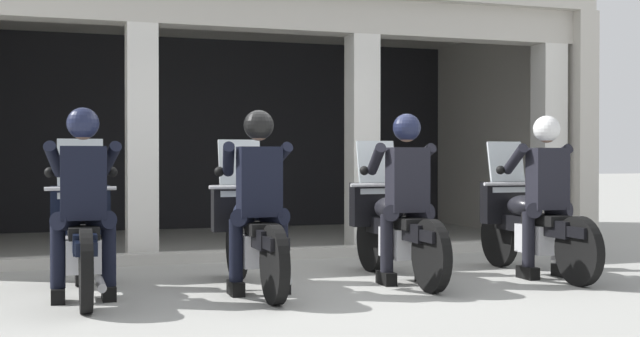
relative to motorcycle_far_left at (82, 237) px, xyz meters
name	(u,v)px	position (x,y,z in m)	size (l,w,h in m)	color
ground_plane	(252,250)	(2.17, 2.90, -0.50)	(80.00, 80.00, 0.00)	#999993
station_building	(220,96)	(2.11, 4.68, 1.59)	(9.30, 4.55, 3.31)	black
kerb_strip	(267,254)	(2.11, 1.90, -0.44)	(8.80, 0.24, 0.12)	#B7B5AD
motorcycle_far_left	(82,237)	(0.00, 0.00, 0.00)	(0.62, 2.04, 1.35)	black
police_officer_far_left	(83,187)	(0.00, -0.28, 0.44)	(0.63, 0.61, 1.58)	black
motorcycle_center_left	(251,233)	(1.45, -0.10, 0.00)	(0.62, 2.04, 1.35)	black
police_officer_center_left	(258,185)	(1.44, -0.38, 0.44)	(0.63, 0.61, 1.58)	black
motorcycle_center_right	(394,228)	(2.89, 0.04, 0.00)	(0.62, 2.04, 1.35)	black
police_officer_center_right	(406,183)	(2.89, -0.25, 0.44)	(0.63, 0.61, 1.58)	black
motorcycle_far_right	(529,224)	(4.34, -0.05, 0.00)	(0.62, 2.04, 1.35)	black
police_officer_far_right	(546,182)	(4.34, -0.34, 0.44)	(0.63, 0.61, 1.58)	black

